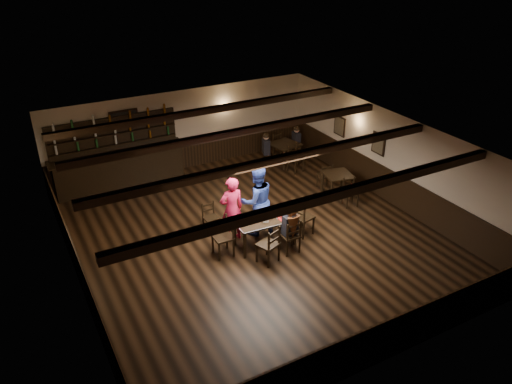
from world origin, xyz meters
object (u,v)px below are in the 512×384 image
woman_pink (232,209)px  bar_counter (119,164)px  cake (246,221)px  chair_near_left (271,243)px  chair_near_right (292,234)px  man_blue (257,201)px  dining_table (265,222)px

woman_pink → bar_counter: size_ratio=0.43×
cake → chair_near_left: bearing=-74.7°
chair_near_left → bar_counter: 6.31m
cake → bar_counter: bar_counter is taller
chair_near_left → woman_pink: 1.49m
chair_near_right → bar_counter: 6.45m
woman_pink → cake: bearing=102.6°
chair_near_left → bar_counter: bar_counter is taller
man_blue → bar_counter: bearing=-58.8°
chair_near_left → man_blue: 1.49m
man_blue → bar_counter: 5.19m
woman_pink → chair_near_right: bearing=129.7°
chair_near_right → dining_table: bearing=122.9°
chair_near_left → chair_near_right: bearing=10.4°
chair_near_right → cake: (-0.90, 0.73, 0.25)m
chair_near_right → cake: chair_near_right is taller
chair_near_right → cake: bearing=141.1°
dining_table → bar_counter: bearing=114.2°
dining_table → cake: 0.52m
chair_near_left → woman_pink: bearing=103.6°
chair_near_right → woman_pink: 1.68m
man_blue → cake: bearing=44.7°
woman_pink → dining_table: bearing=134.1°
dining_table → chair_near_left: chair_near_left is taller
man_blue → chair_near_right: bearing=106.6°
chair_near_right → chair_near_left: bearing=-169.6°
man_blue → cake: 0.82m
bar_counter → man_blue: bearing=-61.9°
dining_table → chair_near_right: chair_near_right is taller
chair_near_left → woman_pink: woman_pink is taller
man_blue → chair_near_left: bearing=78.2°
dining_table → man_blue: bearing=80.1°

